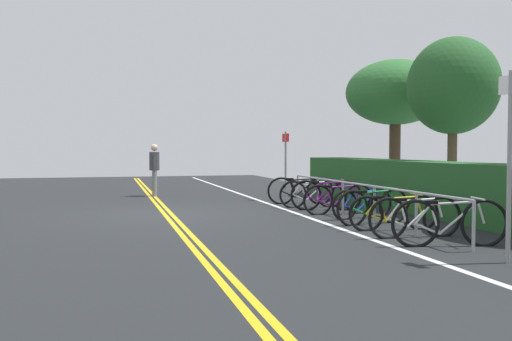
% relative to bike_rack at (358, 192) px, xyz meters
% --- Properties ---
extents(ground_plane, '(34.34, 13.27, 0.05)m').
position_rel_bike_rack_xyz_m(ground_plane, '(-1.95, -3.83, -0.61)').
color(ground_plane, '#232628').
extents(centre_line_yellow_inner, '(30.91, 0.10, 0.00)m').
position_rel_bike_rack_xyz_m(centre_line_yellow_inner, '(-1.95, -3.91, -0.59)').
color(centre_line_yellow_inner, gold).
rests_on(centre_line_yellow_inner, ground_plane).
extents(centre_line_yellow_outer, '(30.91, 0.10, 0.00)m').
position_rel_bike_rack_xyz_m(centre_line_yellow_outer, '(-1.95, -3.75, -0.59)').
color(centre_line_yellow_outer, gold).
rests_on(centre_line_yellow_outer, ground_plane).
extents(bike_lane_stripe_white, '(30.91, 0.12, 0.00)m').
position_rel_bike_rack_xyz_m(bike_lane_stripe_white, '(-1.95, -0.93, -0.59)').
color(bike_lane_stripe_white, white).
rests_on(bike_lane_stripe_white, ground_plane).
extents(bike_rack, '(7.63, 0.05, 0.77)m').
position_rel_bike_rack_xyz_m(bike_rack, '(0.00, 0.00, 0.00)').
color(bike_rack, '#9EA0A5').
rests_on(bike_rack, ground_plane).
extents(bicycle_0, '(0.51, 1.81, 0.78)m').
position_rel_bike_rack_xyz_m(bicycle_0, '(-3.30, -0.09, -0.22)').
color(bicycle_0, black).
rests_on(bicycle_0, ground_plane).
extents(bicycle_1, '(0.46, 1.72, 0.75)m').
position_rel_bike_rack_xyz_m(bicycle_1, '(-2.40, -0.12, -0.24)').
color(bicycle_1, black).
rests_on(bicycle_1, ground_plane).
extents(bicycle_2, '(0.63, 1.70, 0.79)m').
position_rel_bike_rack_xyz_m(bicycle_2, '(-1.71, -0.01, -0.22)').
color(bicycle_2, black).
rests_on(bicycle_2, ground_plane).
extents(bicycle_3, '(0.46, 1.73, 0.74)m').
position_rel_bike_rack_xyz_m(bicycle_3, '(-0.88, -0.05, -0.24)').
color(bicycle_3, black).
rests_on(bicycle_3, ground_plane).
extents(bicycle_4, '(0.52, 1.60, 0.69)m').
position_rel_bike_rack_xyz_m(bicycle_4, '(-0.05, 0.14, -0.27)').
color(bicycle_4, black).
rests_on(bicycle_4, ground_plane).
extents(bicycle_5, '(0.46, 1.73, 0.75)m').
position_rel_bike_rack_xyz_m(bicycle_5, '(0.79, -0.04, -0.23)').
color(bicycle_5, black).
rests_on(bicycle_5, ground_plane).
extents(bicycle_6, '(0.46, 1.77, 0.70)m').
position_rel_bike_rack_xyz_m(bicycle_6, '(1.62, -0.05, -0.26)').
color(bicycle_6, black).
rests_on(bicycle_6, ground_plane).
extents(bicycle_7, '(0.46, 1.72, 0.75)m').
position_rel_bike_rack_xyz_m(bicycle_7, '(2.45, -0.13, -0.24)').
color(bicycle_7, black).
rests_on(bicycle_7, ground_plane).
extents(bicycle_8, '(0.55, 1.81, 0.78)m').
position_rel_bike_rack_xyz_m(bicycle_8, '(3.31, -0.07, -0.22)').
color(bicycle_8, black).
rests_on(bicycle_8, ground_plane).
extents(pedestrian, '(0.49, 0.32, 1.65)m').
position_rel_bike_rack_xyz_m(pedestrian, '(-6.78, -3.75, 0.36)').
color(pedestrian, slate).
rests_on(pedestrian, ground_plane).
extents(sign_post_near, '(0.36, 0.09, 2.01)m').
position_rel_bike_rack_xyz_m(sign_post_near, '(-4.47, -0.13, 0.63)').
color(sign_post_near, gray).
rests_on(sign_post_near, ground_plane).
extents(sign_post_far, '(0.36, 0.10, 2.52)m').
position_rel_bike_rack_xyz_m(sign_post_far, '(4.56, -0.06, 0.91)').
color(sign_post_far, gray).
rests_on(sign_post_far, ground_plane).
extents(hedge_backdrop, '(16.58, 1.20, 1.21)m').
position_rel_bike_rack_xyz_m(hedge_backdrop, '(1.50, 2.13, 0.02)').
color(hedge_backdrop, '#235626').
rests_on(hedge_backdrop, ground_plane).
extents(tree_near_left, '(3.17, 3.17, 4.36)m').
position_rel_bike_rack_xyz_m(tree_near_left, '(-5.05, 3.77, 2.70)').
color(tree_near_left, '#473323').
rests_on(tree_near_left, ground_plane).
extents(tree_mid, '(2.37, 2.37, 4.43)m').
position_rel_bike_rack_xyz_m(tree_mid, '(-1.81, 3.61, 2.55)').
color(tree_mid, brown).
rests_on(tree_mid, ground_plane).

